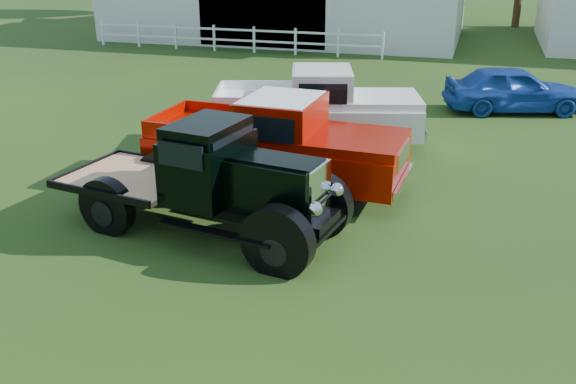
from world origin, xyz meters
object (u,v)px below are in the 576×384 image
(vintage_flatbed, at_px, (204,178))
(white_pickup, at_px, (317,109))
(misc_car_blue, at_px, (514,89))
(red_pickup, at_px, (276,143))

(vintage_flatbed, xyz_separation_m, white_pickup, (0.70, 5.62, -0.07))
(vintage_flatbed, distance_m, white_pickup, 5.67)
(vintage_flatbed, distance_m, misc_car_blue, 12.18)
(red_pickup, xyz_separation_m, misc_car_blue, (5.10, 8.28, -0.31))
(red_pickup, distance_m, white_pickup, 3.14)
(red_pickup, bearing_deg, misc_car_blue, 61.28)
(vintage_flatbed, height_order, white_pickup, vintage_flatbed)
(red_pickup, relative_size, white_pickup, 1.04)
(red_pickup, distance_m, misc_car_blue, 9.73)
(red_pickup, height_order, white_pickup, red_pickup)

